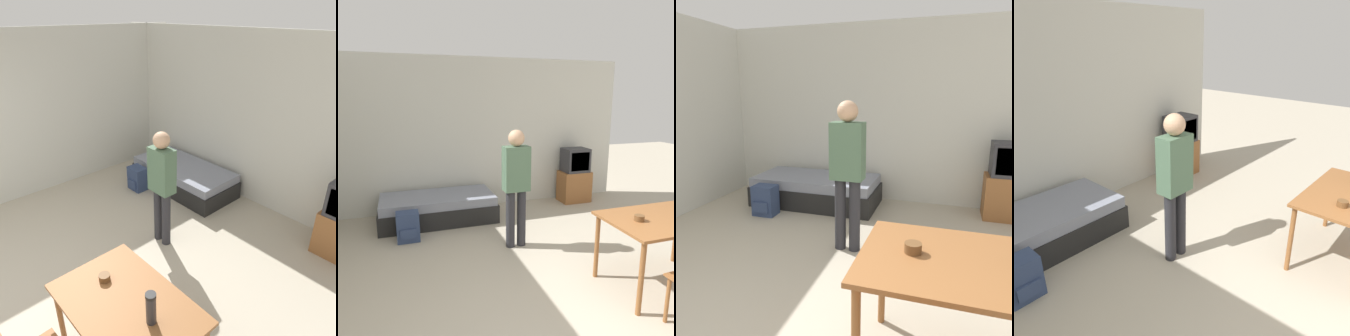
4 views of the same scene
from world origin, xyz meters
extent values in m
cube|color=silver|center=(0.00, 4.03, 1.35)|extent=(5.78, 0.06, 2.70)
cube|color=black|center=(-0.77, 3.47, 0.15)|extent=(1.86, 0.90, 0.30)
cube|color=gray|center=(-0.77, 3.47, 0.37)|extent=(1.81, 0.88, 0.14)
cube|color=brown|center=(1.90, 3.68, 0.30)|extent=(0.57, 0.41, 0.60)
cube|color=#2D2D33|center=(1.90, 3.68, 0.82)|extent=(0.46, 0.39, 0.45)
cube|color=brown|center=(1.29, 0.78, 0.76)|extent=(1.25, 0.83, 0.03)
cylinder|color=brown|center=(0.72, 1.13, 0.37)|extent=(0.05, 0.05, 0.75)
cylinder|color=#28282D|center=(0.05, 2.17, 0.40)|extent=(0.12, 0.12, 0.79)
cylinder|color=#28282D|center=(0.21, 2.17, 0.40)|extent=(0.12, 0.12, 0.79)
cube|color=#4C6B51|center=(0.13, 2.17, 1.09)|extent=(0.34, 0.20, 0.60)
sphere|color=tan|center=(0.13, 2.17, 1.50)|extent=(0.22, 0.22, 0.22)
cylinder|color=brown|center=(0.96, 0.78, 0.81)|extent=(0.10, 0.10, 0.06)
cube|color=navy|center=(-1.27, 2.81, 0.21)|extent=(0.31, 0.24, 0.42)
cube|color=navy|center=(-1.27, 2.68, 0.15)|extent=(0.22, 0.03, 0.15)
camera|label=1|loc=(2.93, -0.25, 2.92)|focal=35.00mm
camera|label=2|loc=(-1.33, -1.77, 2.03)|focal=35.00mm
camera|label=3|loc=(1.11, -0.99, 1.69)|focal=35.00mm
camera|label=4|loc=(-2.10, 0.11, 2.29)|focal=35.00mm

